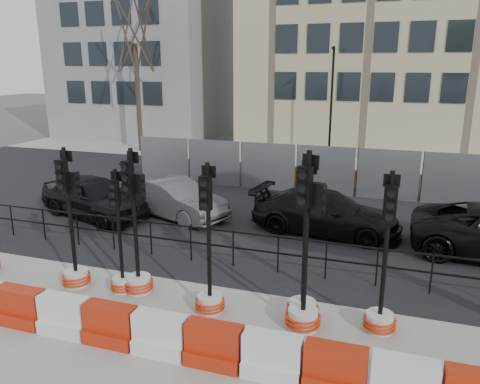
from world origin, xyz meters
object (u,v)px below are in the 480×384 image
(car_a, at_px, (94,197))
(car_c, at_px, (326,212))
(traffic_signal_d, at_px, (137,260))
(traffic_signal_h, at_px, (381,301))

(car_a, xyz_separation_m, car_c, (7.81, 0.94, -0.06))
(traffic_signal_d, distance_m, car_a, 6.20)
(traffic_signal_h, xyz_separation_m, car_c, (-1.87, 5.33, -0.01))
(traffic_signal_d, height_order, car_a, traffic_signal_d)
(traffic_signal_d, distance_m, car_c, 6.43)
(car_c, bearing_deg, car_a, 103.82)
(traffic_signal_h, distance_m, car_a, 10.64)
(traffic_signal_d, relative_size, car_c, 0.71)
(traffic_signal_h, height_order, car_a, traffic_signal_h)
(traffic_signal_d, relative_size, car_a, 0.74)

